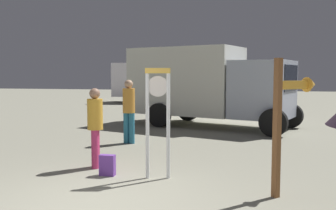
# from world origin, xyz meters

# --- Properties ---
(ground_plane) EXTENTS (80.00, 80.00, 0.00)m
(ground_plane) POSITION_xyz_m (0.00, 0.00, 0.00)
(ground_plane) COLOR gray
(standing_clock) EXTENTS (0.48, 0.17, 2.11)m
(standing_clock) POSITION_xyz_m (0.57, 1.77, 1.30)
(standing_clock) COLOR white
(standing_clock) RESTS_ON ground_plane
(arrow_sign) EXTENTS (0.81, 0.77, 2.25)m
(arrow_sign) POSITION_xyz_m (2.93, 1.28, 1.44)
(arrow_sign) COLOR brown
(arrow_sign) RESTS_ON ground_plane
(person_near_clock) EXTENTS (0.32, 0.32, 1.70)m
(person_near_clock) POSITION_xyz_m (-0.92, 2.27, 0.95)
(person_near_clock) COLOR #BD3161
(person_near_clock) RESTS_ON ground_plane
(backpack) EXTENTS (0.30, 0.18, 0.41)m
(backpack) POSITION_xyz_m (-0.44, 1.73, 0.20)
(backpack) COLOR #6E3BA0
(backpack) RESTS_ON ground_plane
(person_distant) EXTENTS (0.35, 0.35, 1.83)m
(person_distant) POSITION_xyz_m (-1.10, 5.12, 1.02)
(person_distant) COLOR teal
(person_distant) RESTS_ON ground_plane
(box_truck_near) EXTENTS (6.71, 4.28, 2.99)m
(box_truck_near) POSITION_xyz_m (0.59, 9.20, 1.62)
(box_truck_near) COLOR silver
(box_truck_near) RESTS_ON ground_plane
(box_truck_far) EXTENTS (7.17, 3.21, 2.72)m
(box_truck_far) POSITION_xyz_m (-3.74, 20.32, 1.52)
(box_truck_far) COLOR white
(box_truck_far) RESTS_ON ground_plane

